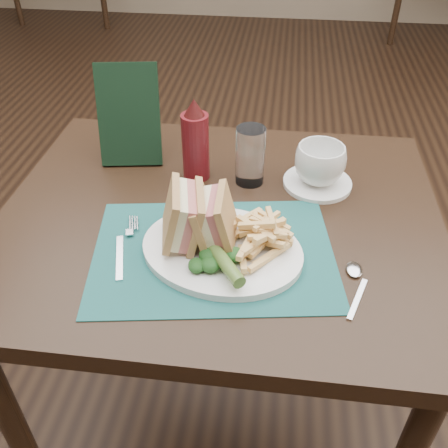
{
  "coord_description": "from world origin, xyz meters",
  "views": [
    {
      "loc": [
        0.11,
        -1.3,
        1.37
      ],
      "look_at": [
        0.02,
        -0.59,
        0.8
      ],
      "focal_mm": 40.0,
      "sensor_mm": 36.0,
      "label": 1
    }
  ],
  "objects_px": {
    "sandwich_half_a": "(171,216)",
    "saucer": "(317,183)",
    "plate": "(222,250)",
    "check_presenter": "(129,115)",
    "placemat": "(214,253)",
    "table_main": "(220,332)",
    "coffee_cup": "(320,164)",
    "drinking_glass": "(250,156)",
    "sandwich_half_b": "(203,218)",
    "ketchup_bottle": "(195,140)"
  },
  "relations": [
    {
      "from": "sandwich_half_a",
      "to": "saucer",
      "type": "xyz_separation_m",
      "value": [
        0.27,
        0.24,
        -0.07
      ]
    },
    {
      "from": "plate",
      "to": "check_presenter",
      "type": "height_order",
      "value": "check_presenter"
    },
    {
      "from": "check_presenter",
      "to": "placemat",
      "type": "bearing_deg",
      "value": -62.49
    },
    {
      "from": "placemat",
      "to": "plate",
      "type": "bearing_deg",
      "value": 1.45
    },
    {
      "from": "check_presenter",
      "to": "table_main",
      "type": "bearing_deg",
      "value": -49.18
    },
    {
      "from": "table_main",
      "to": "saucer",
      "type": "height_order",
      "value": "saucer"
    },
    {
      "from": "sandwich_half_a",
      "to": "coffee_cup",
      "type": "relative_size",
      "value": 1.04
    },
    {
      "from": "coffee_cup",
      "to": "drinking_glass",
      "type": "height_order",
      "value": "drinking_glass"
    },
    {
      "from": "placemat",
      "to": "sandwich_half_a",
      "type": "bearing_deg",
      "value": 173.47
    },
    {
      "from": "check_presenter",
      "to": "sandwich_half_a",
      "type": "bearing_deg",
      "value": -71.94
    },
    {
      "from": "drinking_glass",
      "to": "check_presenter",
      "type": "distance_m",
      "value": 0.29
    },
    {
      "from": "table_main",
      "to": "check_presenter",
      "type": "bearing_deg",
      "value": 140.12
    },
    {
      "from": "sandwich_half_a",
      "to": "check_presenter",
      "type": "distance_m",
      "value": 0.35
    },
    {
      "from": "coffee_cup",
      "to": "check_presenter",
      "type": "relative_size",
      "value": 0.48
    },
    {
      "from": "sandwich_half_b",
      "to": "saucer",
      "type": "xyz_separation_m",
      "value": [
        0.21,
        0.24,
        -0.06
      ]
    },
    {
      "from": "table_main",
      "to": "drinking_glass",
      "type": "relative_size",
      "value": 6.92
    },
    {
      "from": "table_main",
      "to": "saucer",
      "type": "bearing_deg",
      "value": 33.02
    },
    {
      "from": "sandwich_half_a",
      "to": "saucer",
      "type": "bearing_deg",
      "value": 29.95
    },
    {
      "from": "sandwich_half_a",
      "to": "placemat",
      "type": "bearing_deg",
      "value": -18.49
    },
    {
      "from": "placemat",
      "to": "sandwich_half_b",
      "type": "relative_size",
      "value": 4.22
    },
    {
      "from": "saucer",
      "to": "coffee_cup",
      "type": "distance_m",
      "value": 0.05
    },
    {
      "from": "ketchup_bottle",
      "to": "check_presenter",
      "type": "xyz_separation_m",
      "value": [
        -0.16,
        0.06,
        0.02
      ]
    },
    {
      "from": "saucer",
      "to": "ketchup_bottle",
      "type": "distance_m",
      "value": 0.28
    },
    {
      "from": "sandwich_half_b",
      "to": "check_presenter",
      "type": "xyz_separation_m",
      "value": [
        -0.22,
        0.3,
        0.04
      ]
    },
    {
      "from": "sandwich_half_a",
      "to": "sandwich_half_b",
      "type": "relative_size",
      "value": 1.08
    },
    {
      "from": "sandwich_half_b",
      "to": "drinking_glass",
      "type": "relative_size",
      "value": 0.81
    },
    {
      "from": "table_main",
      "to": "coffee_cup",
      "type": "distance_m",
      "value": 0.49
    },
    {
      "from": "placemat",
      "to": "coffee_cup",
      "type": "relative_size",
      "value": 4.07
    },
    {
      "from": "coffee_cup",
      "to": "drinking_glass",
      "type": "relative_size",
      "value": 0.84
    },
    {
      "from": "sandwich_half_a",
      "to": "coffee_cup",
      "type": "xyz_separation_m",
      "value": [
        0.27,
        0.24,
        -0.02
      ]
    },
    {
      "from": "table_main",
      "to": "plate",
      "type": "xyz_separation_m",
      "value": [
        0.02,
        -0.12,
        0.38
      ]
    },
    {
      "from": "plate",
      "to": "coffee_cup",
      "type": "xyz_separation_m",
      "value": [
        0.18,
        0.25,
        0.04
      ]
    },
    {
      "from": "ketchup_bottle",
      "to": "saucer",
      "type": "bearing_deg",
      "value": -0.38
    },
    {
      "from": "placemat",
      "to": "drinking_glass",
      "type": "distance_m",
      "value": 0.26
    },
    {
      "from": "saucer",
      "to": "ketchup_bottle",
      "type": "relative_size",
      "value": 0.81
    },
    {
      "from": "saucer",
      "to": "drinking_glass",
      "type": "height_order",
      "value": "drinking_glass"
    },
    {
      "from": "ketchup_bottle",
      "to": "sandwich_half_a",
      "type": "bearing_deg",
      "value": -90.64
    },
    {
      "from": "ketchup_bottle",
      "to": "check_presenter",
      "type": "distance_m",
      "value": 0.17
    },
    {
      "from": "table_main",
      "to": "sandwich_half_b",
      "type": "relative_size",
      "value": 8.58
    },
    {
      "from": "sandwich_half_a",
      "to": "check_presenter",
      "type": "xyz_separation_m",
      "value": [
        -0.16,
        0.31,
        0.04
      ]
    },
    {
      "from": "placemat",
      "to": "saucer",
      "type": "height_order",
      "value": "saucer"
    },
    {
      "from": "drinking_glass",
      "to": "ketchup_bottle",
      "type": "xyz_separation_m",
      "value": [
        -0.12,
        0.01,
        0.03
      ]
    },
    {
      "from": "drinking_glass",
      "to": "table_main",
      "type": "bearing_deg",
      "value": -111.95
    },
    {
      "from": "coffee_cup",
      "to": "check_presenter",
      "type": "xyz_separation_m",
      "value": [
        -0.43,
        0.06,
        0.06
      ]
    },
    {
      "from": "plate",
      "to": "saucer",
      "type": "bearing_deg",
      "value": 67.32
    },
    {
      "from": "sandwich_half_b",
      "to": "plate",
      "type": "bearing_deg",
      "value": -22.83
    },
    {
      "from": "saucer",
      "to": "check_presenter",
      "type": "distance_m",
      "value": 0.45
    },
    {
      "from": "plate",
      "to": "check_presenter",
      "type": "relative_size",
      "value": 1.31
    },
    {
      "from": "coffee_cup",
      "to": "ketchup_bottle",
      "type": "height_order",
      "value": "ketchup_bottle"
    },
    {
      "from": "sandwich_half_b",
      "to": "saucer",
      "type": "relative_size",
      "value": 0.7
    }
  ]
}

